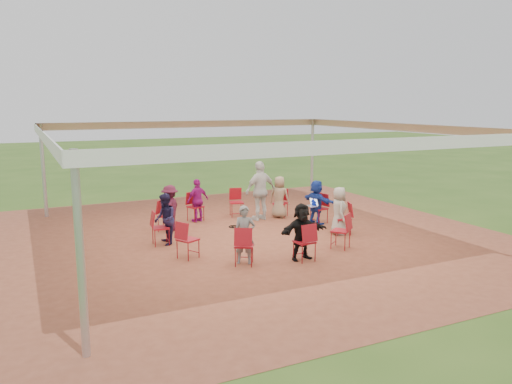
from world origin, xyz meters
name	(u,v)px	position (x,y,z in m)	size (l,w,h in m)	color
ground	(253,236)	(0.00, 0.00, 0.00)	(80.00, 80.00, 0.00)	#36561B
dirt_patch	(253,236)	(0.00, 0.00, 0.01)	(13.00, 13.00, 0.00)	brown
tent	(253,150)	(0.00, 0.00, 2.37)	(10.33, 10.33, 3.00)	#B2B2B7
chair_0	(319,209)	(2.47, 0.50, 0.45)	(0.42, 0.44, 0.90)	maroon
chair_1	(280,203)	(1.81, 1.76, 0.45)	(0.42, 0.44, 0.90)	maroon
chair_2	(236,203)	(0.58, 2.46, 0.45)	(0.42, 0.44, 0.90)	maroon
chair_3	(195,207)	(-0.84, 2.38, 0.45)	(0.42, 0.44, 0.90)	maroon
chair_4	(166,216)	(-2.00, 1.54, 0.45)	(0.42, 0.44, 0.90)	maroon
chair_5	(161,228)	(-2.51, 0.22, 0.45)	(0.42, 0.44, 0.90)	maroon
chair_6	(188,240)	(-2.23, -1.17, 0.45)	(0.42, 0.44, 0.90)	maroon
chair_7	(244,246)	(-1.24, -2.19, 0.45)	(0.42, 0.44, 0.90)	maroon
chair_8	(304,242)	(0.14, -2.52, 0.45)	(0.42, 0.44, 0.90)	maroon
chair_9	(341,231)	(1.48, -2.04, 0.45)	(0.42, 0.44, 0.90)	maroon
chair_10	(343,219)	(2.35, -0.92, 0.45)	(0.42, 0.44, 0.90)	maroon
person_seated_0	(316,202)	(2.36, 0.47, 0.67)	(1.24, 0.46, 1.33)	navy
person_seated_1	(279,197)	(1.73, 1.67, 0.67)	(0.65, 0.36, 1.33)	#977E5E
person_seated_2	(198,200)	(-0.80, 2.26, 0.67)	(0.78, 0.40, 1.33)	#9D1278
person_seated_3	(170,208)	(-1.90, 1.47, 0.67)	(0.86, 0.43, 1.33)	#431124
person_seated_4	(165,219)	(-2.39, 0.21, 0.67)	(0.65, 0.37, 1.33)	#1C1738
person_seated_5	(245,235)	(-1.18, -2.09, 0.67)	(0.49, 0.32, 1.33)	slate
person_seated_6	(302,232)	(0.13, -2.40, 0.67)	(1.24, 0.46, 1.33)	black
person_seated_7	(339,211)	(2.24, -0.88, 0.67)	(0.65, 0.36, 1.33)	#A19D8F
standing_person	(260,191)	(1.05, 1.65, 0.93)	(1.09, 0.56, 1.85)	silver
cable_coil	(234,227)	(-0.08, 1.11, 0.02)	(0.34, 0.34, 0.03)	black
laptop	(313,204)	(2.20, 0.44, 0.63)	(0.33, 0.39, 0.24)	#B7B7BC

